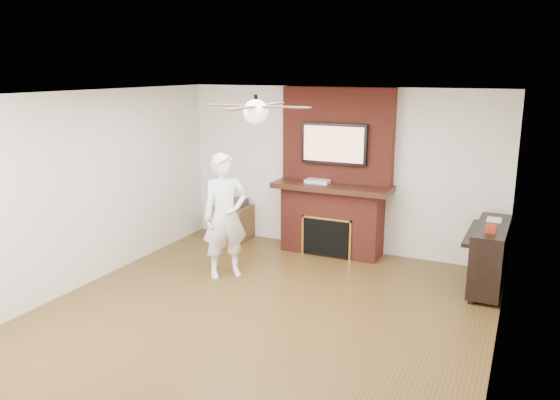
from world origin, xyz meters
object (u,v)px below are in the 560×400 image
at_px(fireplace, 334,189).
at_px(person, 225,216).
at_px(piano, 489,255).
at_px(side_table, 232,220).

xyz_separation_m(fireplace, person, (-0.98, -1.58, -0.15)).
xyz_separation_m(person, piano, (3.27, 1.03, -0.39)).
height_order(side_table, piano, piano).
bearing_deg(piano, person, -161.11).
height_order(person, piano, person).
distance_m(side_table, piano, 4.06).
height_order(fireplace, piano, fireplace).
height_order(fireplace, person, fireplace).
xyz_separation_m(person, side_table, (-0.76, 1.51, -0.54)).
bearing_deg(piano, fireplace, 167.99).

